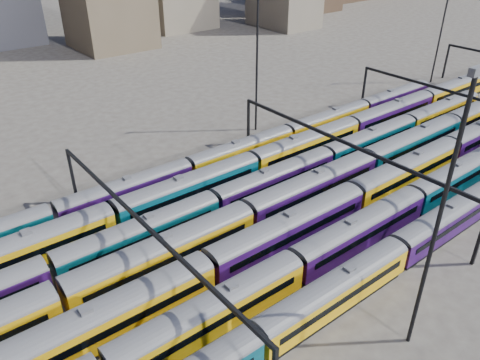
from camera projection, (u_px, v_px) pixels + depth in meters
ground at (285, 216)px, 60.87m from camera, size 500.00×500.00×0.00m
rake_1 at (295, 264)px, 48.34m from camera, size 125.59×3.06×5.16m
rake_2 at (353, 195)px, 59.80m from camera, size 135.33×3.30×5.57m
rake_3 at (247, 215)px, 55.97m from camera, size 134.97×3.29×5.55m
rake_4 at (275, 177)px, 64.36m from camera, size 102.56×3.00×5.06m
rake_5 at (306, 143)px, 73.64m from camera, size 152.38×3.18×5.37m
rake_6 at (242, 149)px, 72.37m from camera, size 96.94×2.84×4.77m
gantry_1 at (142, 229)px, 46.78m from camera, size 0.35×40.35×8.03m
gantry_2 at (342, 148)px, 62.87m from camera, size 0.35×40.35×8.03m
gantry_3 at (461, 101)px, 78.95m from camera, size 0.35×40.35×8.03m
mast_2 at (440, 215)px, 36.24m from camera, size 1.40×0.50×25.60m
mast_3 at (257, 53)px, 78.37m from camera, size 1.40×0.50×25.60m
mast_5 at (443, 20)px, 102.45m from camera, size 1.40×0.50×25.60m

